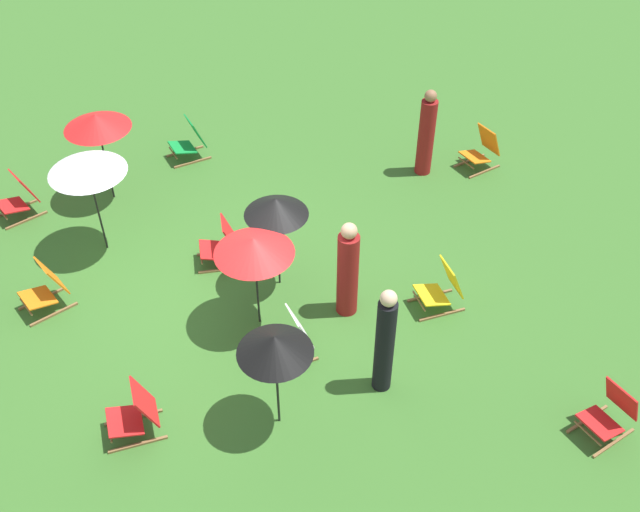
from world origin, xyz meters
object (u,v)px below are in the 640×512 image
deckchair_8 (136,413)px  umbrella_0 (254,246)px  deckchair_4 (46,288)px  umbrella_2 (275,345)px  deckchair_9 (442,288)px  umbrella_1 (96,121)px  person_0 (385,343)px  person_1 (348,271)px  umbrella_3 (86,164)px  deckchair_7 (482,150)px  person_2 (426,135)px  deckchair_3 (189,141)px  deckchair_5 (19,197)px  deckchair_0 (222,245)px  deckchair_2 (291,338)px  umbrella_4 (276,207)px  deckchair_1 (610,413)px

deckchair_8 → umbrella_0: (-1.07, 2.18, 1.14)m
deckchair_4 → umbrella_2: (3.54, 2.22, 1.13)m
deckchair_9 → umbrella_1: 6.36m
person_0 → person_1: bearing=83.5°
umbrella_3 → deckchair_7: bearing=82.4°
umbrella_2 → person_2: (-3.92, 4.84, -0.68)m
deckchair_3 → umbrella_1: (0.58, -1.70, 1.22)m
person_0 → umbrella_1: bearing=113.6°
person_0 → deckchair_5: bearing=124.6°
deckchair_3 → person_0: person_0 is taller
deckchair_0 → deckchair_2: 2.33m
deckchair_2 → deckchair_3: (-5.48, 0.47, 0.00)m
deckchair_4 → umbrella_0: umbrella_0 is taller
deckchair_9 → deckchair_7: bearing=143.2°
deckchair_2 → deckchair_9: 2.47m
deckchair_8 → umbrella_4: umbrella_4 is taller
deckchair_2 → deckchair_8: same height
deckchair_0 → person_2: size_ratio=0.50×
deckchair_3 → deckchair_7: size_ratio=1.00×
deckchair_8 → person_0: person_0 is taller
deckchair_0 → deckchair_4: bearing=-78.6°
deckchair_3 → person_0: (6.53, 0.41, 0.51)m
deckchair_3 → umbrella_2: bearing=-10.1°
deckchair_0 → deckchair_1: 6.22m
deckchair_1 → umbrella_2: size_ratio=0.51×
umbrella_4 → umbrella_1: bearing=-153.3°
deckchair_7 → umbrella_2: (3.56, -5.91, 1.13)m
deckchair_8 → person_0: size_ratio=0.46×
deckchair_2 → umbrella_0: size_ratio=0.51×
umbrella_2 → umbrella_4: size_ratio=0.99×
deckchair_1 → deckchair_8: same height
deckchair_9 → umbrella_1: (-5.03, -3.70, 1.22)m
deckchair_3 → deckchair_8: 6.36m
deckchair_7 → umbrella_0: size_ratio=0.51×
umbrella_4 → deckchair_2: bearing=-18.9°
deckchair_0 → deckchair_8: (2.57, -2.20, 0.00)m
deckchair_3 → deckchair_5: size_ratio=0.98×
deckchair_0 → person_1: 2.31m
umbrella_1 → person_0: size_ratio=0.96×
deckchair_5 → deckchair_7: (2.51, 8.07, 0.00)m
deckchair_2 → umbrella_3: bearing=-151.1°
umbrella_2 → umbrella_3: bearing=-166.3°
deckchair_0 → deckchair_3: same height
deckchair_7 → person_1: size_ratio=0.50×
deckchair_5 → umbrella_2: (6.07, 2.16, 1.13)m
deckchair_8 → umbrella_4: 3.48m
deckchair_9 → deckchair_3: bearing=-151.6°
person_0 → deckchair_4: bearing=139.6°
deckchair_0 → umbrella_4: bearing=52.0°
umbrella_1 → deckchair_1: bearing=28.5°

